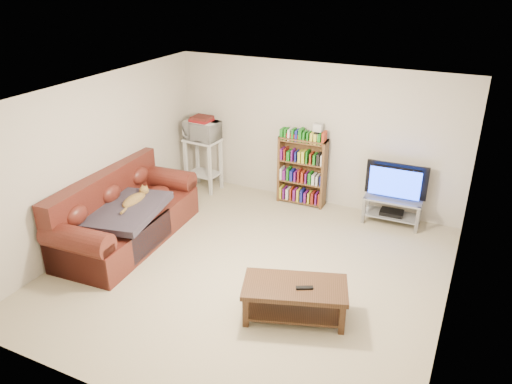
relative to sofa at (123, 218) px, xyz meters
The scene contains 19 objects.
floor 2.13m from the sofa, ahead, with size 5.00×5.00×0.00m, color beige.
ceiling 2.93m from the sofa, ahead, with size 5.00×5.00×0.00m, color white.
wall_back 3.39m from the sofa, 50.22° to the left, with size 5.00×5.00×0.00m, color beige.
wall_front 3.36m from the sofa, 49.62° to the right, with size 5.00×5.00×0.00m, color beige.
wall_left 0.93m from the sofa, behind, with size 5.00×5.00×0.00m, color beige.
wall_right 4.68m from the sofa, ahead, with size 5.00×5.00×0.00m, color beige.
sofa is the anchor object (origin of this frame).
blanket 0.35m from the sofa, 36.51° to the right, with size 0.93×1.21×0.10m, color #342D39.
cat 0.36m from the sofa, 19.34° to the left, with size 0.26×0.66×0.20m, color olive, non-canonical shape.
coffee_table 3.06m from the sofa, 11.37° to the right, with size 1.34×0.96×0.44m.
remote 3.18m from the sofa, 11.23° to the right, with size 0.20×0.05×0.02m, color black.
tv_stand 4.19m from the sofa, 32.28° to the left, with size 0.90×0.43×0.45m.
television 4.21m from the sofa, 32.28° to the left, with size 0.96×0.13×0.55m, color black.
dvd_player 4.20m from the sofa, 32.28° to the left, with size 0.36×0.25×0.06m, color black.
bookshelf 3.06m from the sofa, 49.76° to the left, with size 0.83×0.27×1.19m.
shelf_clutter 3.26m from the sofa, 48.57° to the left, with size 0.60×0.19×0.28m.
microwave_stand 2.14m from the sofa, 86.44° to the left, with size 0.63×0.48×0.96m.
microwave 2.26m from the sofa, 86.44° to the left, with size 0.59×0.40×0.33m, color silver.
game_boxes 2.34m from the sofa, 86.44° to the left, with size 0.35×0.31×0.05m, color maroon.
Camera 1 is at (2.54, -5.14, 3.82)m, focal length 35.00 mm.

